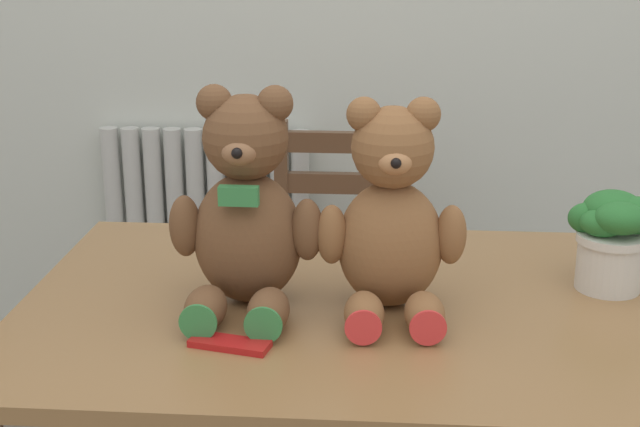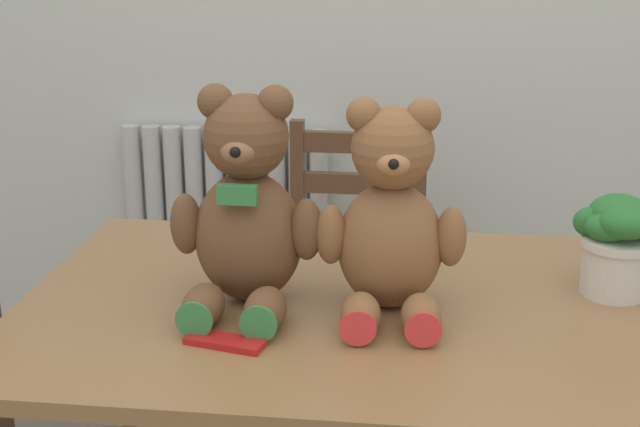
% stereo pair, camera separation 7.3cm
% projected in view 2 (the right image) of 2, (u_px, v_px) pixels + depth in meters
% --- Properties ---
extents(radiator, '(0.70, 0.10, 0.77)m').
position_uv_depth(radiator, '(227.00, 248.00, 3.05)').
color(radiator, beige).
rests_on(radiator, ground_plane).
extents(dining_table, '(1.30, 0.86, 0.73)m').
position_uv_depth(dining_table, '(365.00, 350.00, 1.70)').
color(dining_table, olive).
rests_on(dining_table, ground_plane).
extents(wooden_chair_behind, '(0.40, 0.42, 0.87)m').
position_uv_depth(wooden_chair_behind, '(353.00, 276.00, 2.57)').
color(wooden_chair_behind, brown).
rests_on(wooden_chair_behind, ground_plane).
extents(teddy_bear_left, '(0.28, 0.28, 0.41)m').
position_uv_depth(teddy_bear_left, '(246.00, 213.00, 1.62)').
color(teddy_bear_left, brown).
rests_on(teddy_bear_left, dining_table).
extents(teddy_bear_right, '(0.27, 0.28, 0.39)m').
position_uv_depth(teddy_bear_right, '(391.00, 222.00, 1.59)').
color(teddy_bear_right, brown).
rests_on(teddy_bear_right, dining_table).
extents(potted_plant, '(0.17, 0.15, 0.19)m').
position_uv_depth(potted_plant, '(619.00, 238.00, 1.68)').
color(potted_plant, beige).
rests_on(potted_plant, dining_table).
extents(chocolate_bar, '(0.14, 0.08, 0.01)m').
position_uv_depth(chocolate_bar, '(225.00, 342.00, 1.50)').
color(chocolate_bar, red).
rests_on(chocolate_bar, dining_table).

